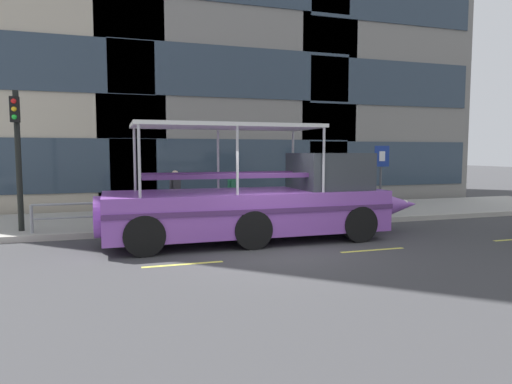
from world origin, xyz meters
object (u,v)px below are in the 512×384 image
object	(u,v)px
pedestrian_near_bow	(308,189)
pedestrian_mid_right	(175,191)
traffic_light_pole	(17,147)
duck_tour_boat	(266,202)
parking_sign	(381,168)
pedestrian_mid_left	(232,190)

from	to	relation	value
pedestrian_near_bow	pedestrian_mid_right	world-z (taller)	pedestrian_mid_right
traffic_light_pole	duck_tour_boat	world-z (taller)	traffic_light_pole
parking_sign	pedestrian_mid_left	world-z (taller)	parking_sign
traffic_light_pole	pedestrian_mid_left	distance (m)	6.89
traffic_light_pole	pedestrian_near_bow	bearing A→B (deg)	3.95
parking_sign	duck_tour_boat	xyz separation A→B (m)	(-5.30, -2.40, -0.84)
duck_tour_boat	pedestrian_near_bow	size ratio (longest dim) A/B	6.16
traffic_light_pole	pedestrian_near_bow	size ratio (longest dim) A/B	2.59
pedestrian_mid_right	pedestrian_mid_left	bearing A→B (deg)	19.80
parking_sign	pedestrian_near_bow	bearing A→B (deg)	164.31
traffic_light_pole	parking_sign	xyz separation A→B (m)	(12.00, -0.07, -0.74)
pedestrian_mid_left	traffic_light_pole	bearing A→B (deg)	-170.60
parking_sign	pedestrian_mid_left	size ratio (longest dim) A/B	1.61
parking_sign	pedestrian_near_bow	size ratio (longest dim) A/B	1.62
pedestrian_mid_left	pedestrian_mid_right	size ratio (longest dim) A/B	0.92
duck_tour_boat	pedestrian_mid_right	size ratio (longest dim) A/B	5.66
traffic_light_pole	pedestrian_mid_left	xyz separation A→B (m)	(6.64, 1.10, -1.51)
parking_sign	pedestrian_mid_left	bearing A→B (deg)	167.68
pedestrian_mid_right	parking_sign	bearing A→B (deg)	-3.17
traffic_light_pole	parking_sign	world-z (taller)	traffic_light_pole
pedestrian_mid_right	pedestrian_near_bow	bearing A→B (deg)	3.64
parking_sign	pedestrian_mid_right	bearing A→B (deg)	176.83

